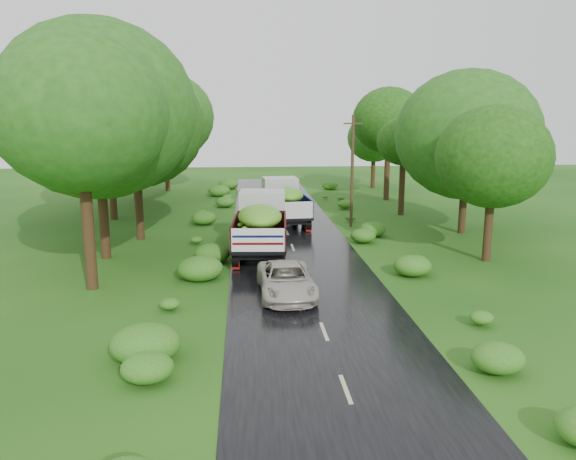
{
  "coord_description": "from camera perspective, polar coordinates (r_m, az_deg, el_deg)",
  "views": [
    {
      "loc": [
        -2.57,
        -17.39,
        7.08
      ],
      "look_at": [
        -0.53,
        8.57,
        1.7
      ],
      "focal_mm": 35.0,
      "sensor_mm": 36.0,
      "label": 1
    }
  ],
  "objects": [
    {
      "name": "car",
      "position": [
        22.23,
        -0.17,
        -5.12
      ],
      "size": [
        2.27,
        4.65,
        1.27
      ],
      "primitive_type": "imported",
      "rotation": [
        0.0,
        0.0,
        0.03
      ],
      "color": "beige",
      "rests_on": "road"
    },
    {
      "name": "truck_far",
      "position": [
        36.85,
        -0.36,
        3.11
      ],
      "size": [
        2.91,
        6.88,
        2.82
      ],
      "rotation": [
        0.0,
        0.0,
        0.08
      ],
      "color": "black",
      "rests_on": "ground"
    },
    {
      "name": "trees_left",
      "position": [
        39.53,
        -15.95,
        11.29
      ],
      "size": [
        7.15,
        34.44,
        10.1
      ],
      "color": "black",
      "rests_on": "ground"
    },
    {
      "name": "road",
      "position": [
        23.62,
        1.96,
        -5.75
      ],
      "size": [
        6.5,
        80.0,
        0.02
      ],
      "primitive_type": "cube",
      "color": "black",
      "rests_on": "ground"
    },
    {
      "name": "utility_pole",
      "position": [
        35.8,
        6.54,
        6.07
      ],
      "size": [
        1.24,
        0.21,
        7.05
      ],
      "rotation": [
        0.0,
        0.0,
        0.07
      ],
      "color": "#382616",
      "rests_on": "ground"
    },
    {
      "name": "truck_near",
      "position": [
        28.81,
        -2.75,
        0.87
      ],
      "size": [
        2.98,
        7.24,
        2.98
      ],
      "rotation": [
        0.0,
        0.0,
        -0.07
      ],
      "color": "black",
      "rests_on": "ground"
    },
    {
      "name": "road_lines",
      "position": [
        24.56,
        1.7,
        -5.03
      ],
      "size": [
        0.12,
        69.6,
        0.0
      ],
      "color": "#BFB78C",
      "rests_on": "road"
    },
    {
      "name": "shrubs",
      "position": [
        32.2,
        0.17,
        -0.39
      ],
      "size": [
        11.9,
        44.0,
        0.7
      ],
      "color": "#286618",
      "rests_on": "ground"
    },
    {
      "name": "trees_right",
      "position": [
        40.37,
        13.52,
        9.23
      ],
      "size": [
        5.38,
        31.31,
        8.16
      ],
      "color": "black",
      "rests_on": "ground"
    },
    {
      "name": "ground",
      "position": [
        18.95,
        3.68,
        -10.29
      ],
      "size": [
        120.0,
        120.0,
        0.0
      ],
      "primitive_type": "plane",
      "color": "#15430E",
      "rests_on": "ground"
    }
  ]
}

